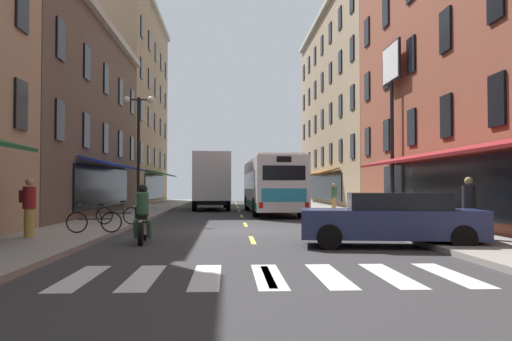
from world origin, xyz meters
name	(u,v)px	position (x,y,z in m)	size (l,w,h in m)	color
ground_plane	(248,232)	(0.00, 0.00, -0.05)	(34.80, 80.00, 0.10)	#333335
lane_centre_dashes	(248,231)	(0.00, -0.25, 0.00)	(0.14, 73.90, 0.01)	#DBCC4C
crosswalk_near	(268,276)	(0.00, -10.00, 0.00)	(7.10, 2.80, 0.01)	silver
sidewalk_left	(83,229)	(-5.90, 0.00, 0.07)	(3.00, 80.00, 0.14)	gray
sidewalk_right	(408,228)	(5.90, 0.00, 0.07)	(3.00, 80.00, 0.14)	gray
storefront_row_right	(508,45)	(11.38, 3.11, 7.72)	(9.44, 79.90, 16.86)	brown
billboard_sign	(392,86)	(7.05, 5.67, 6.37)	(0.40, 2.54, 8.24)	black
transit_bus	(271,184)	(1.79, 12.20, 1.70)	(2.83, 12.47, 3.25)	silver
box_truck	(211,181)	(-1.90, 17.61, 1.96)	(2.75, 8.20, 3.77)	white
sedan_near	(214,196)	(-2.01, 28.48, 0.72)	(1.97, 4.79, 1.38)	silver
sedan_mid	(392,219)	(3.63, -5.45, 0.73)	(4.91, 2.56, 1.43)	navy
motorcycle_rider	(143,218)	(-3.13, -4.15, 0.71)	(0.62, 2.07, 1.66)	black
bicycle_near	(118,215)	(-4.94, 1.41, 0.50)	(1.71, 0.48, 0.91)	black
bicycle_mid	(94,221)	(-4.92, -2.34, 0.50)	(1.71, 0.48, 0.91)	black
pedestrian_near	(29,206)	(-6.40, -3.87, 1.04)	(0.51, 0.48, 1.70)	#B29947
pedestrian_mid	(334,197)	(5.59, 12.53, 0.98)	(0.36, 0.36, 1.65)	#B29947
pedestrian_far	(469,207)	(6.07, -4.65, 1.03)	(0.36, 0.36, 1.72)	#4C4C51
street_lamp_twin	(138,151)	(-4.81, 5.24, 3.22)	(1.42, 0.32, 5.57)	black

